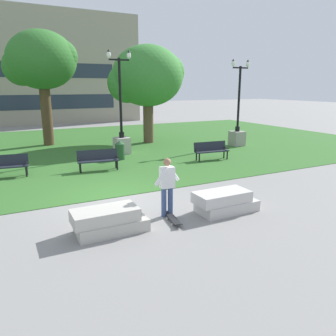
% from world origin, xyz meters
% --- Properties ---
extents(ground_plane, '(140.00, 140.00, 0.00)m').
position_xyz_m(ground_plane, '(0.00, 0.00, 0.00)').
color(ground_plane, gray).
extents(grass_lawn, '(40.00, 20.00, 0.02)m').
position_xyz_m(grass_lawn, '(0.00, 10.00, 0.01)').
color(grass_lawn, '#336628').
rests_on(grass_lawn, ground).
extents(concrete_block_center, '(1.89, 0.90, 0.64)m').
position_xyz_m(concrete_block_center, '(-1.01, -2.50, 0.31)').
color(concrete_block_center, '#B2ADA3').
rests_on(concrete_block_center, ground).
extents(concrete_block_left, '(1.93, 0.90, 0.64)m').
position_xyz_m(concrete_block_left, '(2.49, -2.69, 0.31)').
color(concrete_block_left, '#BCB7B2').
rests_on(concrete_block_left, ground).
extents(person_skateboarder, '(0.92, 0.40, 1.71)m').
position_xyz_m(person_skateboarder, '(0.81, -2.22, 0.97)').
color(person_skateboarder, '#384C7A').
rests_on(person_skateboarder, ground).
extents(skateboard, '(0.36, 1.04, 0.14)m').
position_xyz_m(skateboard, '(0.77, -2.68, 0.09)').
color(skateboard, black).
rests_on(skateboard, ground).
extents(park_bench_near_left, '(1.85, 0.76, 0.90)m').
position_xyz_m(park_bench_near_left, '(-3.25, 4.53, 0.54)').
color(park_bench_near_left, '#1E232D').
rests_on(park_bench_near_left, grass_lawn).
extents(park_bench_far_left, '(1.84, 0.70, 0.90)m').
position_xyz_m(park_bench_far_left, '(6.20, 3.47, 0.54)').
color(park_bench_far_left, '#1E232D').
rests_on(park_bench_far_left, grass_lawn).
extents(park_bench_far_right, '(1.85, 0.75, 0.90)m').
position_xyz_m(park_bench_far_right, '(0.47, 3.92, 0.54)').
color(park_bench_far_right, '#1E232D').
rests_on(park_bench_far_right, grass_lawn).
extents(lamp_post_right, '(1.32, 0.80, 5.23)m').
position_xyz_m(lamp_post_right, '(10.00, 6.18, 1.07)').
color(lamp_post_right, gray).
rests_on(lamp_post_right, grass_lawn).
extents(lamp_post_left, '(1.32, 0.80, 5.49)m').
position_xyz_m(lamp_post_left, '(2.65, 6.99, 1.12)').
color(lamp_post_left, '#ADA89E').
rests_on(lamp_post_left, grass_lawn).
extents(tree_far_right, '(4.32, 4.12, 6.96)m').
position_xyz_m(tree_far_right, '(-0.64, 11.87, 5.13)').
color(tree_far_right, '#4C3823').
rests_on(tree_far_right, grass_lawn).
extents(tree_near_left, '(4.77, 4.54, 6.23)m').
position_xyz_m(tree_near_left, '(5.43, 9.82, 4.25)').
color(tree_near_left, brown).
rests_on(tree_near_left, grass_lawn).
extents(trash_bin, '(0.49, 0.49, 0.96)m').
position_xyz_m(trash_bin, '(2.06, 5.60, 0.50)').
color(trash_bin, '#234C28').
rests_on(trash_bin, grass_lawn).
extents(building_facade_distant, '(23.95, 1.03, 10.93)m').
position_xyz_m(building_facade_distant, '(-1.32, 24.50, 5.45)').
color(building_facade_distant, gray).
rests_on(building_facade_distant, ground).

